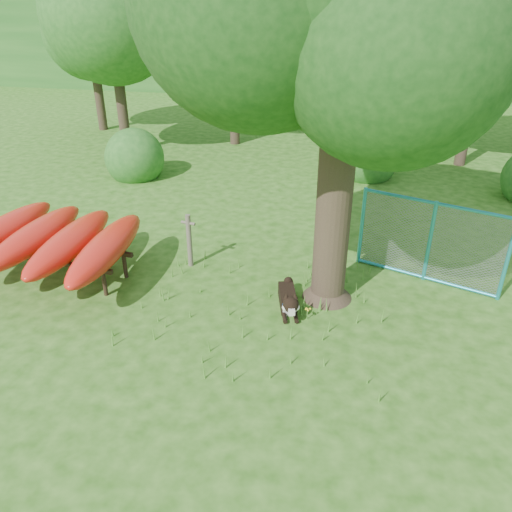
# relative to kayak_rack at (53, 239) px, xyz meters

# --- Properties ---
(ground) EXTENTS (80.00, 80.00, 0.00)m
(ground) POSITION_rel_kayak_rack_xyz_m (3.90, -1.40, -0.80)
(ground) COLOR #225210
(ground) RESTS_ON ground
(wooden_post) EXTENTS (0.31, 0.12, 1.14)m
(wooden_post) POSITION_rel_kayak_rack_xyz_m (2.45, 0.96, -0.20)
(wooden_post) COLOR brown
(wooden_post) RESTS_ON ground
(kayak_rack) EXTENTS (3.28, 3.32, 1.05)m
(kayak_rack) POSITION_rel_kayak_rack_xyz_m (0.00, 0.00, 0.00)
(kayak_rack) COLOR black
(kayak_rack) RESTS_ON ground
(husky_dog) EXTENTS (0.53, 1.21, 0.54)m
(husky_dog) POSITION_rel_kayak_rack_xyz_m (4.70, -0.24, -0.61)
(husky_dog) COLOR black
(husky_dog) RESTS_ON ground
(fence_section) EXTENTS (2.68, 1.04, 2.75)m
(fence_section) POSITION_rel_kayak_rack_xyz_m (7.15, 1.41, 0.02)
(fence_section) COLOR teal
(fence_section) RESTS_ON ground
(wildflower_clump) EXTENTS (0.11, 0.11, 0.24)m
(wildflower_clump) POSITION_rel_kayak_rack_xyz_m (5.07, -0.47, -0.61)
(wildflower_clump) COLOR #52902F
(wildflower_clump) RESTS_ON ground
(bg_tree_a) EXTENTS (4.40, 4.40, 6.70)m
(bg_tree_a) POSITION_rel_kayak_rack_xyz_m (-2.60, 8.60, 3.68)
(bg_tree_a) COLOR #31251B
(bg_tree_a) RESTS_ON ground
(bg_tree_c) EXTENTS (4.00, 4.00, 6.12)m
(bg_tree_c) POSITION_rel_kayak_rack_xyz_m (5.40, 11.60, 3.30)
(bg_tree_c) COLOR #31251B
(bg_tree_c) RESTS_ON ground
(bg_tree_f) EXTENTS (3.60, 3.60, 5.55)m
(bg_tree_f) POSITION_rel_kayak_rack_xyz_m (-5.10, 11.60, 2.93)
(bg_tree_f) COLOR #31251B
(bg_tree_f) RESTS_ON ground
(shrub_left) EXTENTS (1.80, 1.80, 1.80)m
(shrub_left) POSITION_rel_kayak_rack_xyz_m (-1.10, 6.10, -0.80)
(shrub_left) COLOR #225D1E
(shrub_left) RESTS_ON ground
(shrub_mid) EXTENTS (1.80, 1.80, 1.80)m
(shrub_mid) POSITION_rel_kayak_rack_xyz_m (5.90, 7.60, -0.80)
(shrub_mid) COLOR #225D1E
(shrub_mid) RESTS_ON ground
(wooded_hillside) EXTENTS (80.00, 12.00, 6.00)m
(wooded_hillside) POSITION_rel_kayak_rack_xyz_m (3.90, 26.60, 2.20)
(wooded_hillside) COLOR #225D1E
(wooded_hillside) RESTS_ON ground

